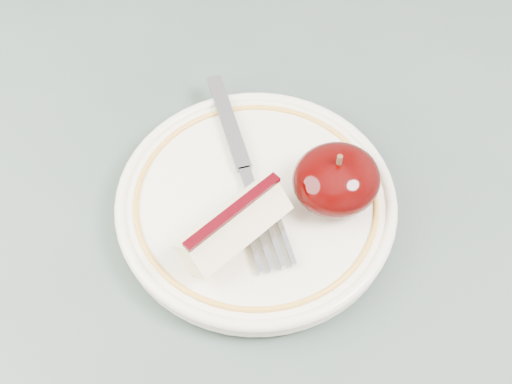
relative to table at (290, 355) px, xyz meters
name	(u,v)px	position (x,y,z in m)	size (l,w,h in m)	color
table	(290,355)	(0.00, 0.00, 0.00)	(0.90, 0.90, 0.75)	brown
plate	(256,203)	(0.01, 0.08, 0.10)	(0.21, 0.21, 0.02)	#F3E8CC
apple_half	(336,179)	(0.06, 0.06, 0.13)	(0.06, 0.06, 0.05)	black
apple_wedge	(234,226)	(-0.02, 0.06, 0.12)	(0.09, 0.06, 0.04)	beige
fork	(245,170)	(0.01, 0.11, 0.11)	(0.05, 0.18, 0.00)	gray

